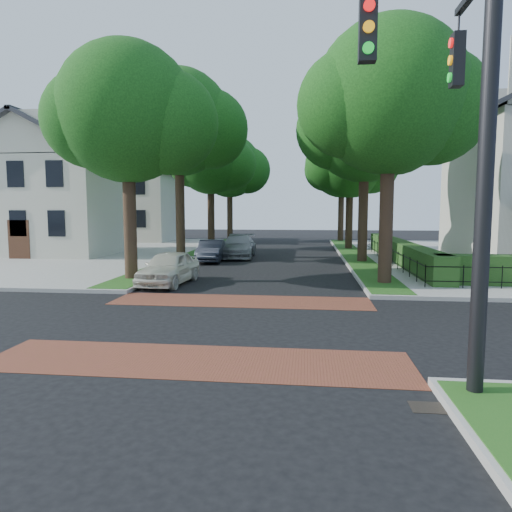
{
  "coord_description": "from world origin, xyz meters",
  "views": [
    {
      "loc": [
        2.28,
        -12.35,
        3.19
      ],
      "look_at": [
        0.52,
        3.17,
        1.6
      ],
      "focal_mm": 32.0,
      "sensor_mm": 36.0,
      "label": 1
    }
  ],
  "objects_px": {
    "traffic_signal": "(470,116)",
    "parked_car_middle": "(211,251)",
    "parked_car_front": "(169,268)",
    "parked_car_rear": "(238,246)"
  },
  "relations": [
    {
      "from": "traffic_signal",
      "to": "parked_car_front",
      "type": "height_order",
      "value": "traffic_signal"
    },
    {
      "from": "traffic_signal",
      "to": "parked_car_middle",
      "type": "xyz_separation_m",
      "value": [
        -8.49,
        19.45,
        -4.04
      ]
    },
    {
      "from": "traffic_signal",
      "to": "parked_car_rear",
      "type": "xyz_separation_m",
      "value": [
        -7.19,
        22.01,
        -3.95
      ]
    },
    {
      "from": "parked_car_front",
      "to": "parked_car_middle",
      "type": "xyz_separation_m",
      "value": [
        0.0,
        8.6,
        -0.05
      ]
    },
    {
      "from": "traffic_signal",
      "to": "parked_car_front",
      "type": "bearing_deg",
      "value": 128.04
    },
    {
      "from": "traffic_signal",
      "to": "parked_car_rear",
      "type": "bearing_deg",
      "value": 108.08
    },
    {
      "from": "traffic_signal",
      "to": "parked_car_rear",
      "type": "height_order",
      "value": "traffic_signal"
    },
    {
      "from": "traffic_signal",
      "to": "parked_car_middle",
      "type": "height_order",
      "value": "traffic_signal"
    },
    {
      "from": "parked_car_middle",
      "to": "parked_car_rear",
      "type": "height_order",
      "value": "parked_car_rear"
    },
    {
      "from": "traffic_signal",
      "to": "parked_car_middle",
      "type": "bearing_deg",
      "value": 113.57
    }
  ]
}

